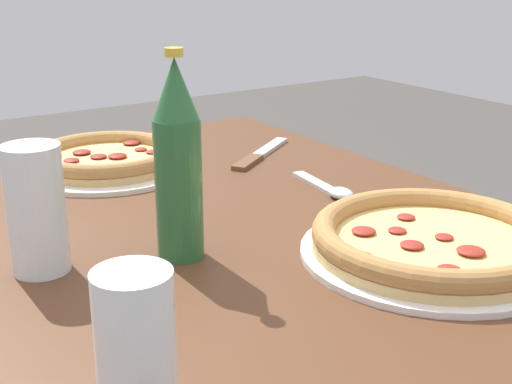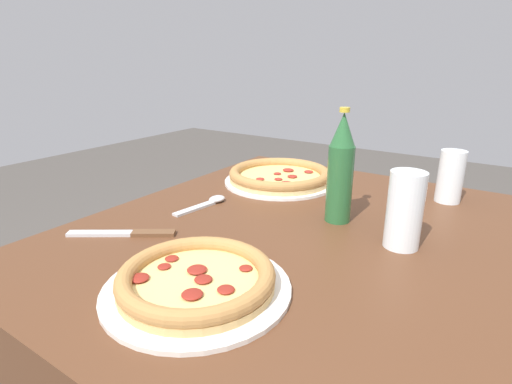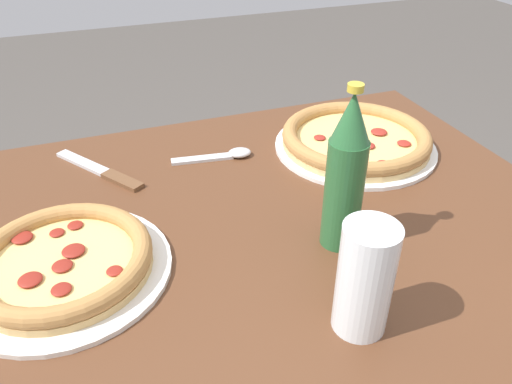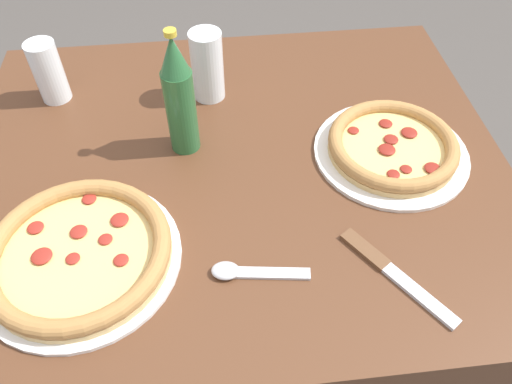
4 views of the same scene
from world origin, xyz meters
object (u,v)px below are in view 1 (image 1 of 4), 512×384
pizza_veggie (107,159)px  beer_bottle (178,162)px  glass_cola (36,214)px  knife (259,155)px  spoon (331,189)px  glass_lemonade (136,356)px  pizza_salami (433,241)px

pizza_veggie → beer_bottle: beer_bottle is taller
glass_cola → beer_bottle: 0.17m
pizza_veggie → knife: (-0.08, -0.27, -0.02)m
knife → spoon: bearing=174.0°
pizza_veggie → glass_cola: 0.41m
spoon → knife: bearing=-6.0°
pizza_veggie → knife: size_ratio=1.51×
pizza_veggie → glass_cola: size_ratio=1.97×
pizza_veggie → glass_cola: glass_cola is taller
glass_cola → beer_bottle: (-0.05, -0.16, 0.05)m
glass_lemonade → glass_cola: size_ratio=0.88×
pizza_veggie → spoon: bearing=-142.5°
pizza_salami → beer_bottle: (0.17, 0.26, 0.10)m
glass_cola → beer_bottle: bearing=-109.4°
pizza_salami → spoon: pizza_salami is taller
pizza_salami → glass_lemonade: size_ratio=2.43×
glass_cola → knife: (0.27, -0.49, -0.07)m
glass_lemonade → beer_bottle: beer_bottle is taller
glass_lemonade → knife: bearing=-41.0°
knife → pizza_salami: bearing=171.0°
pizza_veggie → spoon: 0.40m
pizza_veggie → glass_lemonade: (-0.68, 0.25, 0.04)m
glass_lemonade → knife: size_ratio=0.67×
spoon → glass_cola: bearing=93.6°
glass_cola → knife: 0.56m
beer_bottle → knife: beer_bottle is taller
pizza_salami → knife: bearing=-9.0°
glass_lemonade → spoon: (0.36, -0.50, -0.06)m
beer_bottle → knife: size_ratio=1.28×
beer_bottle → spoon: bearing=-74.8°
pizza_salami → glass_cola: size_ratio=2.14×
pizza_veggie → beer_bottle: size_ratio=1.18×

